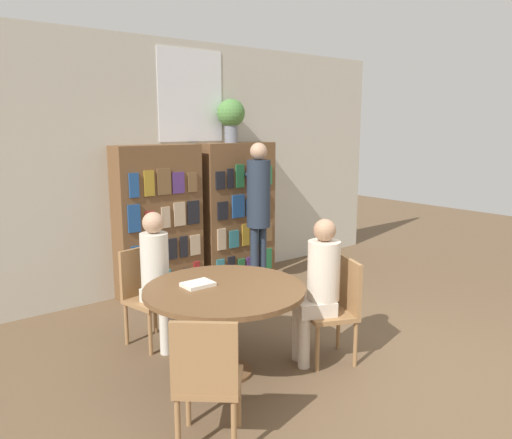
{
  "coord_description": "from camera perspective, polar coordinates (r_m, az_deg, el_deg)",
  "views": [
    {
      "loc": [
        -3.28,
        -2.1,
        2.0
      ],
      "look_at": [
        -0.16,
        1.81,
        1.05
      ],
      "focal_mm": 35.0,
      "sensor_mm": 36.0,
      "label": 1
    }
  ],
  "objects": [
    {
      "name": "librarian_standing",
      "position": [
        6.13,
        0.27,
        2.3
      ],
      "size": [
        0.29,
        0.56,
        1.79
      ],
      "color": "#232D3D",
      "rests_on": "ground_plane"
    },
    {
      "name": "seated_reader_right",
      "position": [
        4.23,
        7.21,
        -7.1
      ],
      "size": [
        0.41,
        0.38,
        1.24
      ],
      "rotation": [
        0.0,
        0.0,
        1.16
      ],
      "color": "beige",
      "rests_on": "ground_plane"
    },
    {
      "name": "chair_far_side",
      "position": [
        4.37,
        9.33,
        -9.57
      ],
      "size": [
        0.53,
        0.53,
        0.89
      ],
      "rotation": [
        0.0,
        0.0,
        1.16
      ],
      "color": "olive",
      "rests_on": "ground_plane"
    },
    {
      "name": "open_book_on_table",
      "position": [
        4.04,
        -6.66,
        -7.36
      ],
      "size": [
        0.24,
        0.18,
        0.03
      ],
      "color": "silver",
      "rests_on": "reading_table"
    },
    {
      "name": "chair_left_side",
      "position": [
        4.76,
        -12.44,
        -7.97
      ],
      "size": [
        0.48,
        0.48,
        0.89
      ],
      "rotation": [
        0.0,
        0.0,
        -2.92
      ],
      "color": "olive",
      "rests_on": "ground_plane"
    },
    {
      "name": "reading_table",
      "position": [
        4.03,
        -3.6,
        -9.23
      ],
      "size": [
        1.29,
        1.29,
        0.73
      ],
      "color": "brown",
      "rests_on": "ground_plane"
    },
    {
      "name": "seated_reader_left",
      "position": [
        4.56,
        -11.12,
        -5.92
      ],
      "size": [
        0.31,
        0.39,
        1.25
      ],
      "rotation": [
        0.0,
        0.0,
        -2.92
      ],
      "color": "beige",
      "rests_on": "ground_plane"
    },
    {
      "name": "bookshelf_left",
      "position": [
        5.98,
        -11.06,
        -0.19
      ],
      "size": [
        1.04,
        0.34,
        1.78
      ],
      "color": "brown",
      "rests_on": "ground_plane"
    },
    {
      "name": "chair_near_camera",
      "position": [
        3.19,
        -5.61,
        -17.44
      ],
      "size": [
        0.56,
        0.56,
        0.89
      ],
      "rotation": [
        0.0,
        0.0,
        -0.72
      ],
      "color": "olive",
      "rests_on": "ground_plane"
    },
    {
      "name": "bookshelf_right",
      "position": [
        6.59,
        -2.11,
        1.0
      ],
      "size": [
        1.04,
        0.34,
        1.78
      ],
      "color": "brown",
      "rests_on": "ground_plane"
    },
    {
      "name": "ground_plane",
      "position": [
        4.38,
        17.42,
        -16.94
      ],
      "size": [
        16.0,
        16.0,
        0.0
      ],
      "primitive_type": "plane",
      "color": "brown"
    },
    {
      "name": "wall_back",
      "position": [
        6.35,
        -7.43,
        6.2
      ],
      "size": [
        6.4,
        0.07,
        3.0
      ],
      "color": "beige",
      "rests_on": "ground_plane"
    },
    {
      "name": "flower_vase",
      "position": [
        6.44,
        -2.86,
        11.78
      ],
      "size": [
        0.35,
        0.35,
        0.55
      ],
      "color": "slate",
      "rests_on": "bookshelf_right"
    }
  ]
}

